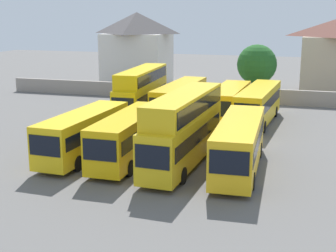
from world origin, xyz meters
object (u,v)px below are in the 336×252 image
at_px(bus_3, 184,125).
at_px(bus_6, 180,98).
at_px(bus_8, 259,103).
at_px(bus_2, 130,135).
at_px(house_terrace_left, 137,48).
at_px(bus_1, 84,132).
at_px(tree_left_of_lot, 257,65).
at_px(bus_7, 229,102).
at_px(bus_4, 239,143).
at_px(bus_5, 142,90).

height_order(bus_3, bus_6, bus_3).
height_order(bus_3, bus_8, bus_3).
bearing_deg(bus_3, bus_2, -83.73).
bearing_deg(house_terrace_left, bus_1, -76.00).
bearing_deg(bus_8, tree_left_of_lot, -168.64).
bearing_deg(bus_1, bus_2, 93.37).
xyz_separation_m(bus_3, house_terrace_left, (-16.38, 35.24, 2.48)).
bearing_deg(bus_3, tree_left_of_lot, 178.80).
bearing_deg(bus_2, bus_7, 162.07).
height_order(bus_1, bus_6, bus_6).
relative_size(bus_1, bus_4, 0.93).
height_order(bus_1, house_terrace_left, house_terrace_left).
height_order(bus_4, bus_6, bus_4).
height_order(bus_2, bus_7, bus_7).
bearing_deg(bus_4, bus_6, -153.93).
bearing_deg(bus_3, bus_6, -161.04).
xyz_separation_m(bus_2, tree_left_of_lot, (5.83, 27.52, 2.38)).
relative_size(bus_7, bus_8, 0.86).
xyz_separation_m(bus_5, bus_6, (3.95, 0.48, -0.77)).
distance_m(bus_2, tree_left_of_lot, 28.23).
relative_size(bus_5, bus_8, 1.00).
bearing_deg(house_terrace_left, bus_8, -46.18).
height_order(bus_6, bus_8, bus_8).
distance_m(bus_1, tree_left_of_lot, 29.23).
bearing_deg(bus_1, bus_3, 94.77).
bearing_deg(bus_3, bus_5, -147.46).
distance_m(bus_1, bus_7, 16.94).
bearing_deg(bus_1, bus_7, 153.25).
bearing_deg(bus_1, house_terrace_left, -163.48).
height_order(bus_1, bus_7, bus_7).
xyz_separation_m(bus_8, house_terrace_left, (-19.98, 20.82, 3.34)).
distance_m(bus_4, bus_6, 17.36).
height_order(bus_1, bus_8, bus_8).
bearing_deg(bus_8, bus_1, -33.33).
relative_size(bus_2, tree_left_of_lot, 1.55).
distance_m(bus_1, house_terrace_left, 36.78).
distance_m(bus_1, bus_6, 15.62).
relative_size(bus_1, tree_left_of_lot, 1.55).
height_order(bus_2, tree_left_of_lot, tree_left_of_lot).
bearing_deg(bus_3, bus_7, 179.76).
relative_size(bus_3, tree_left_of_lot, 1.80).
height_order(bus_6, tree_left_of_lot, tree_left_of_lot).
bearing_deg(bus_2, bus_8, 152.56).
distance_m(bus_5, tree_left_of_lot, 16.40).
bearing_deg(tree_left_of_lot, bus_7, -95.02).
height_order(bus_1, tree_left_of_lot, tree_left_of_lot).
bearing_deg(bus_8, bus_5, -86.77).
bearing_deg(tree_left_of_lot, bus_8, -82.40).
bearing_deg(bus_6, bus_3, 18.30).
xyz_separation_m(bus_2, house_terrace_left, (-12.44, 35.48, 3.39)).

